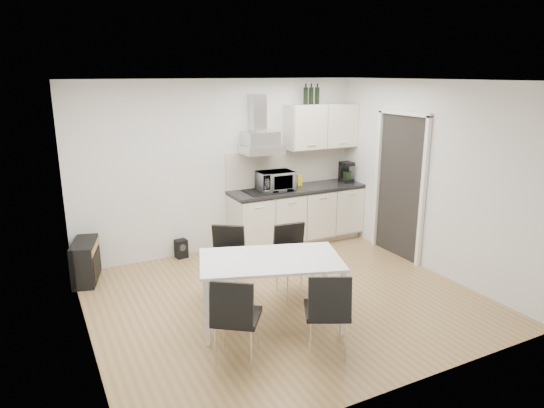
# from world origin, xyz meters

# --- Properties ---
(ground) EXTENTS (4.50, 4.50, 0.00)m
(ground) POSITION_xyz_m (0.00, 0.00, 0.00)
(ground) COLOR #A38150
(ground) RESTS_ON ground
(wall_back) EXTENTS (4.50, 0.10, 2.60)m
(wall_back) POSITION_xyz_m (0.00, 2.00, 1.30)
(wall_back) COLOR silver
(wall_back) RESTS_ON ground
(wall_front) EXTENTS (4.50, 0.10, 2.60)m
(wall_front) POSITION_xyz_m (0.00, -2.00, 1.30)
(wall_front) COLOR silver
(wall_front) RESTS_ON ground
(wall_left) EXTENTS (0.10, 4.00, 2.60)m
(wall_left) POSITION_xyz_m (-2.25, 0.00, 1.30)
(wall_left) COLOR silver
(wall_left) RESTS_ON ground
(wall_right) EXTENTS (0.10, 4.00, 2.60)m
(wall_right) POSITION_xyz_m (2.25, 0.00, 1.30)
(wall_right) COLOR silver
(wall_right) RESTS_ON ground
(ceiling) EXTENTS (4.50, 4.50, 0.00)m
(ceiling) POSITION_xyz_m (0.00, 0.00, 2.60)
(ceiling) COLOR white
(ceiling) RESTS_ON wall_back
(doorway) EXTENTS (0.08, 1.04, 2.10)m
(doorway) POSITION_xyz_m (2.21, 0.55, 1.05)
(doorway) COLOR white
(doorway) RESTS_ON ground
(kitchenette) EXTENTS (2.22, 0.64, 2.52)m
(kitchenette) POSITION_xyz_m (1.19, 1.73, 0.83)
(kitchenette) COLOR beige
(kitchenette) RESTS_ON ground
(dining_table) EXTENTS (1.70, 1.29, 0.75)m
(dining_table) POSITION_xyz_m (-0.41, -0.44, 0.68)
(dining_table) COLOR white
(dining_table) RESTS_ON ground
(chair_far_left) EXTENTS (0.65, 0.66, 0.88)m
(chair_far_left) POSITION_xyz_m (-0.63, 0.34, 0.44)
(chair_far_left) COLOR black
(chair_far_left) RESTS_ON ground
(chair_far_right) EXTENTS (0.49, 0.54, 0.88)m
(chair_far_right) POSITION_xyz_m (0.16, 0.03, 0.44)
(chair_far_right) COLOR black
(chair_far_right) RESTS_ON ground
(chair_near_left) EXTENTS (0.65, 0.66, 0.88)m
(chair_near_left) POSITION_xyz_m (-1.02, -0.94, 0.44)
(chair_near_left) COLOR black
(chair_near_left) RESTS_ON ground
(chair_near_right) EXTENTS (0.62, 0.64, 0.88)m
(chair_near_right) POSITION_xyz_m (-0.20, -1.23, 0.44)
(chair_near_right) COLOR black
(chair_near_right) RESTS_ON ground
(guitar_amp) EXTENTS (0.45, 0.71, 0.55)m
(guitar_amp) POSITION_xyz_m (-2.09, 1.65, 0.28)
(guitar_amp) COLOR black
(guitar_amp) RESTS_ON ground
(floor_speaker) EXTENTS (0.19, 0.17, 0.28)m
(floor_speaker) POSITION_xyz_m (-0.72, 1.90, 0.14)
(floor_speaker) COLOR black
(floor_speaker) RESTS_ON ground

